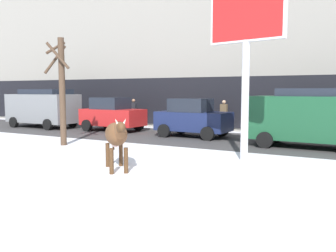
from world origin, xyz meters
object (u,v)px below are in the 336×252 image
(car_grey_van, at_px, (43,107))
(bare_tree_left_lot, at_px, (61,87))
(pedestrian_far_left, at_px, (134,113))
(cow_brown, at_px, (116,135))
(car_darkgreen_van, at_px, (311,116))
(billboard, at_px, (247,23))
(car_navy_hatchback, at_px, (193,118))
(pedestrian_by_cars, at_px, (224,116))
(car_red_hatchback, at_px, (112,114))

(car_grey_van, xyz_separation_m, bare_tree_left_lot, (6.28, -4.73, 1.15))
(car_grey_van, xyz_separation_m, pedestrian_far_left, (4.73, 2.79, -0.36))
(cow_brown, xyz_separation_m, car_grey_van, (-11.07, 7.50, 0.25))
(car_darkgreen_van, bearing_deg, billboard, -112.45)
(bare_tree_left_lot, bearing_deg, car_grey_van, 143.02)
(pedestrian_far_left, height_order, bare_tree_left_lot, bare_tree_left_lot)
(car_navy_hatchback, height_order, pedestrian_far_left, car_navy_hatchback)
(car_darkgreen_van, relative_size, bare_tree_left_lot, 1.07)
(cow_brown, height_order, bare_tree_left_lot, bare_tree_left_lot)
(car_navy_hatchback, bearing_deg, pedestrian_by_cars, 75.88)
(car_darkgreen_van, bearing_deg, car_navy_hatchback, 170.94)
(car_grey_van, relative_size, car_red_hatchback, 1.31)
(bare_tree_left_lot, bearing_deg, car_red_hatchback, 105.29)
(billboard, xyz_separation_m, car_red_hatchback, (-8.94, 4.87, -3.39))
(billboard, distance_m, car_navy_hatchback, 6.92)
(billboard, distance_m, car_grey_van, 14.80)
(cow_brown, bearing_deg, billboard, 48.75)
(car_red_hatchback, distance_m, pedestrian_far_left, 2.32)
(billboard, bearing_deg, cow_brown, -131.25)
(billboard, relative_size, car_grey_van, 1.19)
(billboard, bearing_deg, car_darkgreen_van, 67.55)
(car_grey_van, bearing_deg, car_darkgreen_van, -2.46)
(car_grey_van, xyz_separation_m, car_red_hatchback, (4.86, 0.48, -0.32))
(car_red_hatchback, bearing_deg, bare_tree_left_lot, -74.71)
(car_darkgreen_van, distance_m, bare_tree_left_lot, 10.00)
(pedestrian_far_left, bearing_deg, car_red_hatchback, -86.90)
(cow_brown, distance_m, bare_tree_left_lot, 5.71)
(cow_brown, relative_size, billboard, 0.30)
(billboard, xyz_separation_m, bare_tree_left_lot, (-7.51, -0.34, -1.92))
(car_red_hatchback, bearing_deg, pedestrian_far_left, 93.10)
(car_grey_van, relative_size, car_navy_hatchback, 1.31)
(billboard, distance_m, car_red_hatchback, 10.73)
(car_grey_van, relative_size, bare_tree_left_lot, 1.07)
(pedestrian_by_cars, height_order, bare_tree_left_lot, bare_tree_left_lot)
(pedestrian_by_cars, bearing_deg, pedestrian_far_left, 180.00)
(cow_brown, distance_m, pedestrian_far_left, 12.09)
(billboard, xyz_separation_m, car_grey_van, (-13.79, 4.39, -3.07))
(cow_brown, distance_m, car_navy_hatchback, 7.80)
(car_grey_van, distance_m, bare_tree_left_lot, 7.95)
(billboard, height_order, bare_tree_left_lot, billboard)
(car_grey_van, height_order, pedestrian_far_left, car_grey_van)
(car_darkgreen_van, distance_m, pedestrian_far_left, 11.16)
(cow_brown, bearing_deg, car_red_hatchback, 127.92)
(car_darkgreen_van, bearing_deg, pedestrian_far_left, 161.97)
(pedestrian_by_cars, bearing_deg, billboard, -65.66)
(car_red_hatchback, bearing_deg, car_grey_van, -174.37)
(car_darkgreen_van, relative_size, pedestrian_by_cars, 2.69)
(car_grey_van, bearing_deg, billboard, -17.67)
(billboard, height_order, car_red_hatchback, billboard)
(car_grey_van, xyz_separation_m, pedestrian_by_cars, (10.54, 2.79, -0.36))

